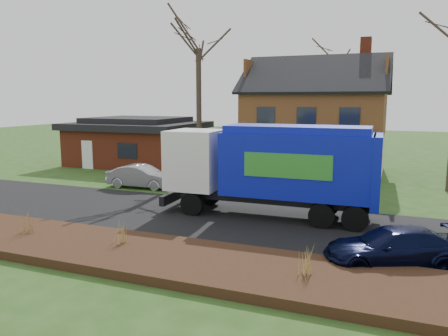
% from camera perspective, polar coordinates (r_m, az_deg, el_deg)
% --- Properties ---
extents(ground, '(120.00, 120.00, 0.00)m').
position_cam_1_polar(ground, '(19.10, -1.55, -6.62)').
color(ground, '#264617').
rests_on(ground, ground).
extents(road, '(80.00, 7.00, 0.02)m').
position_cam_1_polar(road, '(19.10, -1.55, -6.59)').
color(road, black).
rests_on(road, ground).
extents(mulch_verge, '(80.00, 3.50, 0.30)m').
position_cam_1_polar(mulch_verge, '(14.56, -9.90, -11.19)').
color(mulch_verge, black).
rests_on(mulch_verge, ground).
extents(main_house, '(12.95, 8.95, 9.26)m').
position_cam_1_polar(main_house, '(31.38, 11.05, 6.81)').
color(main_house, beige).
rests_on(main_house, ground).
extents(ranch_house, '(9.80, 8.20, 3.70)m').
position_cam_1_polar(ranch_house, '(35.72, -11.18, 3.49)').
color(ranch_house, '#9A3921').
rests_on(ranch_house, ground).
extents(garbage_truck, '(9.47, 2.75, 4.03)m').
position_cam_1_polar(garbage_truck, '(19.07, 6.54, 0.44)').
color(garbage_truck, black).
rests_on(garbage_truck, ground).
extents(silver_sedan, '(4.11, 1.63, 1.33)m').
position_cam_1_polar(silver_sedan, '(25.96, -10.73, -1.08)').
color(silver_sedan, '#989B9F').
rests_on(silver_sedan, ground).
extents(navy_wagon, '(4.57, 3.26, 1.23)m').
position_cam_1_polar(navy_wagon, '(14.65, 21.18, -9.64)').
color(navy_wagon, black).
rests_on(navy_wagon, ground).
extents(tree_front_west, '(3.91, 3.91, 11.64)m').
position_cam_1_polar(tree_front_west, '(29.40, -3.39, 17.69)').
color(tree_front_west, '#3B2E23').
rests_on(tree_front_west, ground).
extents(tree_back, '(3.52, 3.52, 11.16)m').
position_cam_1_polar(tree_back, '(38.97, 14.56, 14.86)').
color(tree_back, '#443829').
rests_on(tree_back, ground).
extents(grass_clump_west, '(0.33, 0.28, 0.89)m').
position_cam_1_polar(grass_clump_west, '(17.60, -24.48, -6.30)').
color(grass_clump_west, '#9D7545').
rests_on(grass_clump_west, mulch_verge).
extents(grass_clump_mid, '(0.31, 0.26, 0.87)m').
position_cam_1_polar(grass_clump_mid, '(15.24, -13.35, -8.06)').
color(grass_clump_mid, tan).
rests_on(grass_clump_mid, mulch_verge).
extents(grass_clump_east, '(0.33, 0.27, 0.83)m').
position_cam_1_polar(grass_clump_east, '(12.56, 10.73, -11.81)').
color(grass_clump_east, tan).
rests_on(grass_clump_east, mulch_verge).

